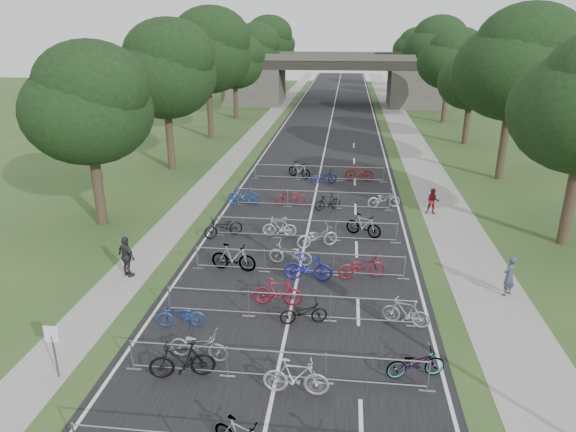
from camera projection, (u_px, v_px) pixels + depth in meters
The scene contains 51 objects.
road at pixel (331, 123), 59.21m from camera, with size 11.00×140.00×0.01m, color black.
sidewalk_right at pixel (401, 124), 58.35m from camera, with size 3.00×140.00×0.01m, color gray.
sidewalk_left at pixel (266, 121), 60.01m from camera, with size 2.00×140.00×0.01m, color gray.
lane_markings at pixel (331, 123), 59.21m from camera, with size 0.12×140.00×0.00m, color silver.
overpass_bridge at pixel (335, 79), 71.98m from camera, with size 31.00×8.00×7.05m.
park_sign at pixel (53, 342), 15.67m from camera, with size 0.45×0.06×1.83m.
tree_left_0 at pixel (89, 106), 26.42m from camera, with size 6.72×6.72×10.25m.
tree_left_1 at pixel (166, 72), 37.33m from camera, with size 7.56×7.56×11.53m.
tree_right_1 at pixel (517, 66), 34.50m from camera, with size 8.18×8.18×12.47m.
tree_left_2 at pixel (208, 53), 48.24m from camera, with size 8.40×8.40×12.81m.
tree_right_2 at pixel (473, 79), 46.36m from camera, with size 6.16×6.16×9.39m.
tree_left_3 at pixel (235, 63), 59.99m from camera, with size 6.72×6.72×10.25m.
tree_right_3 at pixel (450, 60), 57.21m from camera, with size 7.17×7.17×10.93m.
tree_left_4 at pixel (253, 51), 70.90m from camera, with size 7.56×7.56×11.53m.
tree_right_4 at pixel (435, 47), 68.07m from camera, with size 8.18×8.18×12.47m.
tree_left_5 at pixel (266, 42), 81.81m from camera, with size 8.40×8.40×12.81m.
tree_right_5 at pixel (422, 58), 79.93m from camera, with size 6.16×6.16×9.39m.
tree_left_6 at pixel (277, 50), 93.56m from camera, with size 6.72×6.72×10.25m.
tree_right_6 at pixel (414, 48), 90.78m from camera, with size 7.17×7.17×10.93m.
barrier_row_1 at pixel (276, 366), 15.75m from camera, with size 9.70×0.08×1.10m.
barrier_row_2 at pixel (289, 306), 19.11m from camera, with size 9.70×0.08×1.10m.
barrier_row_3 at pixel (299, 263), 22.65m from camera, with size 9.70×0.08×1.10m.
barrier_row_4 at pixel (306, 229), 26.38m from camera, with size 9.70×0.08×1.10m.
barrier_row_5 at pixel (313, 199), 31.05m from camera, with size 9.70×0.08×1.10m.
barrier_row_6 at pixel (318, 173), 36.64m from camera, with size 9.70×0.08×1.10m.
bike_4 at pixel (182, 360), 15.89m from camera, with size 0.58×2.06×1.24m, color black.
bike_5 at pixel (199, 345), 16.80m from camera, with size 0.70×2.01×1.06m, color gray.
bike_6 at pixel (296, 377), 15.14m from camera, with size 0.56×2.00×1.20m, color #A5A5AD.
bike_7 at pixel (416, 363), 15.94m from camera, with size 0.66×1.89×0.99m, color #9A9CA1.
bike_8 at pixel (181, 316), 18.65m from camera, with size 0.61×1.75×0.92m, color navy.
bike_9 at pixel (278, 292), 20.07m from camera, with size 0.55×1.95×1.17m, color maroon.
bike_10 at pixel (304, 312), 18.86m from camera, with size 0.62×1.77×0.93m, color black.
bike_11 at pixel (406, 312), 18.72m from camera, with size 0.50×1.77×1.06m, color #9FA0A6.
bike_12 at pixel (234, 258), 22.96m from camera, with size 0.59×2.09×1.25m, color #9A9CA1.
bike_13 at pixel (290, 254), 23.56m from camera, with size 0.71×2.03×1.07m, color #A5A5AD.
bike_14 at pixel (308, 267), 22.02m from camera, with size 0.59×2.10×1.26m, color #1C1D9F.
bike_15 at pixel (362, 266), 22.29m from camera, with size 0.74×2.11×1.11m, color maroon.
bike_16 at pixel (223, 227), 26.69m from camera, with size 0.73×2.09×1.10m, color black.
bike_17 at pixel (279, 227), 26.72m from camera, with size 0.50×1.79×1.07m, color #BAB8C1.
bike_18 at pixel (317, 237), 25.44m from camera, with size 0.75×2.14×1.12m, color #A5A5AD.
bike_19 at pixel (364, 225), 26.79m from camera, with size 0.56×1.98×1.19m, color #9A9CA1.
bike_20 at pixel (243, 195), 31.59m from camera, with size 0.56×1.99×1.20m, color #1B3E97.
bike_21 at pixel (291, 197), 31.72m from camera, with size 0.64×1.83×0.96m, color maroon.
bike_22 at pixel (328, 202), 30.67m from camera, with size 0.48×1.70×1.02m, color black.
bike_23 at pixel (384, 199), 31.08m from camera, with size 0.71×2.05×1.08m, color #A4A4AC.
bike_25 at pixel (299, 170), 37.32m from camera, with size 0.54×1.92×1.15m, color #9A9CA1.
bike_26 at pixel (324, 177), 35.86m from camera, with size 0.67×1.91×1.00m, color navy.
bike_27 at pixel (359, 172), 36.59m from camera, with size 0.57×2.01×1.21m, color maroon.
pedestrian_a at pixel (509, 276), 20.74m from camera, with size 0.63×0.41×1.73m, color #363D51.
pedestrian_b at pixel (433, 202), 29.92m from camera, with size 0.75×0.59×1.55m, color maroon.
pedestrian_c at pixel (127, 257), 22.31m from camera, with size 1.09×0.46×1.86m, color #29282B.
Camera 1 is at (1.88, -9.47, 10.30)m, focal length 32.00 mm.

